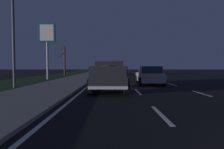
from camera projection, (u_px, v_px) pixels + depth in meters
name	position (u px, v px, depth m)	size (l,w,h in m)	color
ground	(134.00, 77.00, 28.84)	(144.00, 144.00, 0.00)	black
sidewalk_shoulder	(85.00, 76.00, 28.84)	(108.00, 4.00, 0.12)	gray
grass_verge	(52.00, 77.00, 28.84)	(108.00, 6.00, 0.01)	#1E3819
lane_markings	(114.00, 76.00, 32.18)	(108.00, 7.04, 0.01)	silver
pickup_truck	(109.00, 75.00, 12.29)	(5.43, 2.29, 1.87)	#232328
sedan_silver	(149.00, 75.00, 16.12)	(4.44, 2.09, 1.54)	#B2B5BA
sedan_red	(110.00, 71.00, 35.33)	(4.42, 2.06, 1.54)	maroon
gas_price_sign	(47.00, 38.00, 22.45)	(0.27, 1.90, 6.58)	#99999E
street_light_near	(18.00, 26.00, 13.54)	(0.36, 1.97, 7.23)	#4C4C51
bare_tree_far	(64.00, 60.00, 32.27)	(0.61, 1.53, 5.16)	#423323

